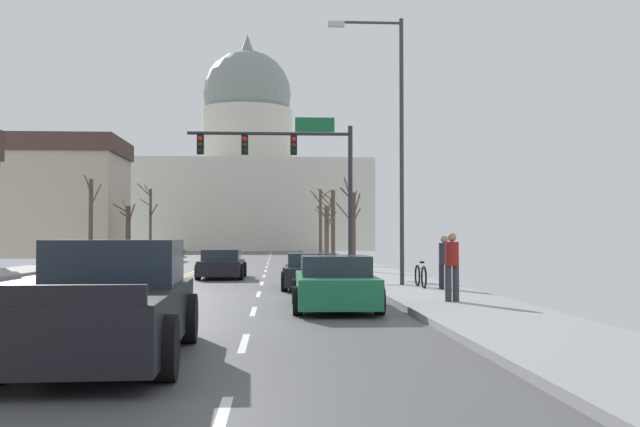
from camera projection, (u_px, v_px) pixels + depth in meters
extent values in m
cube|color=#4B4B50|center=(129.00, 301.00, 20.37)|extent=(14.00, 180.00, 0.06)
cube|color=yellow|center=(124.00, 300.00, 20.36)|extent=(0.10, 176.40, 0.00)
cube|color=yellow|center=(133.00, 300.00, 20.38)|extent=(0.10, 176.40, 0.00)
cube|color=silver|center=(220.00, 422.00, 6.91)|extent=(0.12, 2.20, 0.00)
cube|color=silver|center=(244.00, 343.00, 12.10)|extent=(0.12, 2.20, 0.00)
cube|color=silver|center=(254.00, 311.00, 17.29)|extent=(0.12, 2.20, 0.00)
cube|color=silver|center=(259.00, 294.00, 22.48)|extent=(0.12, 2.20, 0.00)
cube|color=silver|center=(262.00, 283.00, 27.66)|extent=(0.12, 2.20, 0.00)
cube|color=silver|center=(264.00, 276.00, 32.85)|extent=(0.12, 2.20, 0.00)
cube|color=silver|center=(266.00, 271.00, 38.04)|extent=(0.12, 2.20, 0.00)
cube|color=silver|center=(267.00, 267.00, 43.23)|extent=(0.12, 2.20, 0.00)
cube|color=silver|center=(268.00, 264.00, 48.42)|extent=(0.12, 2.20, 0.00)
cube|color=silver|center=(268.00, 261.00, 53.60)|extent=(0.12, 2.20, 0.00)
cube|color=silver|center=(269.00, 259.00, 58.79)|extent=(0.12, 2.20, 0.00)
cube|color=silver|center=(270.00, 257.00, 63.98)|extent=(0.12, 2.20, 0.00)
cube|color=silver|center=(270.00, 256.00, 69.17)|extent=(0.12, 2.20, 0.00)
cube|color=silver|center=(270.00, 254.00, 74.36)|extent=(0.12, 2.20, 0.00)
cube|color=silver|center=(271.00, 253.00, 79.55)|extent=(0.12, 2.20, 0.00)
cube|color=silver|center=(271.00, 252.00, 84.73)|extent=(0.12, 2.20, 0.00)
cube|color=silver|center=(21.00, 295.00, 22.06)|extent=(0.12, 2.20, 0.00)
cube|color=silver|center=(70.00, 284.00, 27.25)|extent=(0.12, 2.20, 0.00)
cube|color=silver|center=(103.00, 277.00, 32.44)|extent=(0.12, 2.20, 0.00)
cube|color=silver|center=(127.00, 271.00, 37.62)|extent=(0.12, 2.20, 0.00)
cube|color=silver|center=(145.00, 267.00, 42.81)|extent=(0.12, 2.20, 0.00)
cube|color=silver|center=(159.00, 264.00, 48.00)|extent=(0.12, 2.20, 0.00)
cube|color=silver|center=(170.00, 261.00, 53.19)|extent=(0.12, 2.20, 0.00)
cube|color=silver|center=(180.00, 259.00, 58.38)|extent=(0.12, 2.20, 0.00)
cube|color=silver|center=(187.00, 257.00, 63.56)|extent=(0.12, 2.20, 0.00)
cube|color=silver|center=(194.00, 256.00, 68.75)|extent=(0.12, 2.20, 0.00)
cube|color=silver|center=(200.00, 255.00, 73.94)|extent=(0.12, 2.20, 0.00)
cube|color=silver|center=(205.00, 253.00, 79.13)|extent=(0.12, 2.20, 0.00)
cube|color=silver|center=(209.00, 252.00, 84.32)|extent=(0.12, 2.20, 0.00)
cube|color=gray|center=(436.00, 296.00, 20.88)|extent=(3.00, 180.00, 0.14)
cylinder|color=#28282D|center=(350.00, 198.00, 35.87)|extent=(0.22, 0.22, 6.94)
cylinder|color=#28282D|center=(269.00, 134.00, 35.73)|extent=(7.80, 0.16, 0.16)
cube|color=black|center=(294.00, 145.00, 35.79)|extent=(0.32, 0.28, 0.92)
sphere|color=red|center=(294.00, 139.00, 35.64)|extent=(0.22, 0.22, 0.22)
sphere|color=#332B05|center=(294.00, 145.00, 35.63)|extent=(0.22, 0.22, 0.22)
sphere|color=black|center=(294.00, 151.00, 35.62)|extent=(0.22, 0.22, 0.22)
cube|color=black|center=(245.00, 145.00, 35.65)|extent=(0.32, 0.28, 0.92)
sphere|color=red|center=(245.00, 139.00, 35.50)|extent=(0.22, 0.22, 0.22)
sphere|color=#332B05|center=(245.00, 145.00, 35.49)|extent=(0.22, 0.22, 0.22)
sphere|color=black|center=(245.00, 151.00, 35.48)|extent=(0.22, 0.22, 0.22)
cube|color=black|center=(200.00, 145.00, 35.52)|extent=(0.32, 0.28, 0.92)
sphere|color=red|center=(200.00, 138.00, 35.37)|extent=(0.22, 0.22, 0.22)
sphere|color=#332B05|center=(200.00, 144.00, 35.36)|extent=(0.22, 0.22, 0.22)
sphere|color=black|center=(200.00, 150.00, 35.35)|extent=(0.22, 0.22, 0.22)
cube|color=#146033|center=(315.00, 125.00, 35.90)|extent=(1.90, 0.06, 0.70)
cylinder|color=#333338|center=(402.00, 151.00, 24.84)|extent=(0.14, 0.14, 8.90)
cylinder|color=#333338|center=(369.00, 23.00, 24.92)|extent=(2.19, 0.09, 0.09)
cube|color=#B2B2AD|center=(336.00, 24.00, 24.85)|extent=(0.56, 0.24, 0.16)
cube|color=beige|center=(247.00, 208.00, 103.84)|extent=(32.87, 23.63, 11.71)
cylinder|color=beige|center=(247.00, 138.00, 104.15)|extent=(12.61, 12.61, 7.85)
sphere|color=gray|center=(247.00, 95.00, 104.34)|extent=(12.24, 12.24, 12.24)
cone|color=gray|center=(247.00, 43.00, 104.57)|extent=(1.80, 1.80, 2.40)
cube|color=black|center=(222.00, 267.00, 31.27)|extent=(1.73, 4.30, 0.60)
cube|color=#232D38|center=(221.00, 255.00, 30.99)|extent=(1.51, 2.03, 0.45)
cylinder|color=black|center=(205.00, 269.00, 32.55)|extent=(0.22, 0.64, 0.64)
cylinder|color=black|center=(244.00, 269.00, 32.64)|extent=(0.22, 0.64, 0.64)
cylinder|color=black|center=(198.00, 272.00, 29.89)|extent=(0.22, 0.64, 0.64)
cylinder|color=black|center=(241.00, 272.00, 29.98)|extent=(0.22, 0.64, 0.64)
cube|color=black|center=(312.00, 275.00, 25.02)|extent=(1.90, 4.43, 0.59)
cube|color=#232D38|center=(312.00, 260.00, 24.87)|extent=(1.62, 2.07, 0.44)
cylinder|color=black|center=(286.00, 277.00, 26.35)|extent=(0.24, 0.65, 0.64)
cylinder|color=black|center=(336.00, 277.00, 26.40)|extent=(0.24, 0.65, 0.64)
cylinder|color=black|center=(285.00, 281.00, 23.63)|extent=(0.24, 0.65, 0.64)
cylinder|color=black|center=(341.00, 281.00, 23.69)|extent=(0.24, 0.65, 0.64)
cube|color=#1E7247|center=(334.00, 288.00, 17.86)|extent=(1.87, 4.70, 0.66)
cube|color=#232D38|center=(335.00, 265.00, 17.67)|extent=(1.62, 2.09, 0.46)
cylinder|color=black|center=(296.00, 291.00, 19.27)|extent=(0.23, 0.64, 0.64)
cylinder|color=black|center=(366.00, 291.00, 19.34)|extent=(0.23, 0.64, 0.64)
cylinder|color=black|center=(298.00, 301.00, 16.37)|extent=(0.23, 0.64, 0.64)
cylinder|color=black|center=(379.00, 301.00, 16.45)|extent=(0.23, 0.64, 0.64)
cube|color=black|center=(106.00, 317.00, 10.40)|extent=(2.17, 5.48, 0.78)
cube|color=#1E2833|center=(116.00, 263.00, 11.17)|extent=(1.89, 1.90, 0.68)
cube|color=black|center=(58.00, 296.00, 7.78)|extent=(1.83, 0.16, 0.22)
cylinder|color=black|center=(62.00, 320.00, 11.91)|extent=(0.31, 0.81, 0.80)
cylinder|color=black|center=(188.00, 318.00, 12.10)|extent=(0.31, 0.81, 0.80)
cylinder|color=black|center=(165.00, 348.00, 8.87)|extent=(0.31, 0.81, 0.80)
cube|color=#6B6056|center=(111.00, 260.00, 42.44)|extent=(1.90, 4.54, 0.55)
cube|color=#232D38|center=(113.00, 251.00, 42.80)|extent=(1.61, 2.14, 0.41)
cylinder|color=black|center=(121.00, 263.00, 41.07)|extent=(0.24, 0.65, 0.64)
cylinder|color=black|center=(89.00, 263.00, 41.03)|extent=(0.24, 0.65, 0.64)
cylinder|color=black|center=(132.00, 261.00, 43.84)|extent=(0.24, 0.65, 0.64)
cylinder|color=black|center=(102.00, 261.00, 43.80)|extent=(0.24, 0.65, 0.64)
cube|color=#9EA3A8|center=(147.00, 254.00, 54.20)|extent=(2.03, 4.65, 0.69)
cube|color=#232D38|center=(147.00, 246.00, 54.31)|extent=(1.72, 2.31, 0.41)
cylinder|color=black|center=(158.00, 257.00, 52.87)|extent=(0.24, 0.65, 0.64)
cylinder|color=black|center=(131.00, 257.00, 52.69)|extent=(0.24, 0.65, 0.64)
cylinder|color=black|center=(162.00, 256.00, 55.70)|extent=(0.24, 0.65, 0.64)
cylinder|color=black|center=(137.00, 256.00, 55.52)|extent=(0.24, 0.65, 0.64)
cube|color=black|center=(171.00, 252.00, 64.61)|extent=(1.97, 4.73, 0.56)
cube|color=#232D38|center=(171.00, 246.00, 64.90)|extent=(1.67, 2.28, 0.48)
cylinder|color=black|center=(180.00, 254.00, 63.25)|extent=(0.24, 0.65, 0.64)
cylinder|color=black|center=(158.00, 254.00, 63.08)|extent=(0.24, 0.65, 0.64)
cylinder|color=black|center=(183.00, 253.00, 66.13)|extent=(0.24, 0.65, 0.64)
cylinder|color=black|center=(162.00, 253.00, 65.96)|extent=(0.24, 0.65, 0.64)
cube|color=#B2A38E|center=(45.00, 207.00, 64.27)|extent=(12.71, 9.24, 8.72)
cube|color=#47332D|center=(46.00, 148.00, 64.43)|extent=(13.22, 9.61, 1.51)
cylinder|color=brown|center=(327.00, 231.00, 60.18)|extent=(0.37, 0.37, 4.13)
cylinder|color=brown|center=(322.00, 212.00, 59.99)|extent=(0.93, 0.54, 0.92)
cylinder|color=brown|center=(329.00, 210.00, 59.53)|extent=(0.33, 1.49, 0.91)
cylinder|color=brown|center=(331.00, 222.00, 60.48)|extent=(0.80, 0.60, 1.11)
cylinder|color=brown|center=(321.00, 214.00, 59.70)|extent=(1.09, 1.06, 0.77)
cylinder|color=brown|center=(328.00, 220.00, 59.42)|extent=(0.18, 1.64, 1.12)
cylinder|color=brown|center=(331.00, 218.00, 59.80)|extent=(0.81, 1.00, 1.02)
cylinder|color=brown|center=(91.00, 220.00, 49.03)|extent=(0.28, 0.28, 5.41)
cylinder|color=brown|center=(92.00, 202.00, 49.40)|extent=(0.20, 0.77, 1.02)
cylinder|color=brown|center=(96.00, 195.00, 49.59)|extent=(0.52, 1.09, 1.51)
cylinder|color=brown|center=(91.00, 191.00, 48.79)|extent=(0.21, 0.71, 1.00)
cylinder|color=brown|center=(88.00, 182.00, 48.85)|extent=(0.45, 0.60, 0.99)
cylinder|color=brown|center=(89.00, 189.00, 49.59)|extent=(0.62, 1.09, 1.08)
cylinder|color=brown|center=(321.00, 221.00, 74.96)|extent=(0.32, 0.32, 6.39)
cylinder|color=brown|center=(316.00, 197.00, 74.81)|extent=(1.12, 0.49, 1.38)
cylinder|color=brown|center=(317.00, 199.00, 74.74)|extent=(0.72, 0.62, 1.18)
cylinder|color=brown|center=(320.00, 209.00, 74.54)|extent=(0.38, 0.99, 0.76)
cylinder|color=brown|center=(325.00, 194.00, 74.70)|extent=(1.02, 0.85, 0.76)
cylinder|color=#4C3D2D|center=(128.00, 231.00, 60.59)|extent=(0.40, 0.40, 4.12)
cylinder|color=#4C3D2D|center=(125.00, 206.00, 60.18)|extent=(0.39, 0.99, 1.08)
cylinder|color=#4C3D2D|center=(131.00, 214.00, 60.20)|extent=(0.83, 1.05, 1.66)
cylinder|color=#4C3D2D|center=(121.00, 208.00, 60.36)|extent=(1.23, 0.62, 0.76)
cylinder|color=#4C3D2D|center=(124.00, 215.00, 60.95)|extent=(0.91, 0.79, 0.60)
cylinder|color=#4C3D2D|center=(333.00, 223.00, 64.44)|extent=(0.35, 0.35, 5.66)
cylinder|color=#4C3D2D|center=(328.00, 213.00, 64.47)|extent=(0.98, 0.16, 0.99)
cylinder|color=#4C3D2D|center=(332.00, 207.00, 65.23)|extent=(0.24, 1.57, 1.27)
cylinder|color=#4C3D2D|center=(334.00, 212.00, 64.14)|extent=(0.13, 0.74, 0.92)
cylinder|color=#4C3D2D|center=(326.00, 201.00, 64.37)|extent=(1.26, 0.29, 1.36)
cylinder|color=#4C3D2D|center=(328.00, 208.00, 64.61)|extent=(0.97, 0.39, 0.96)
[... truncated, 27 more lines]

